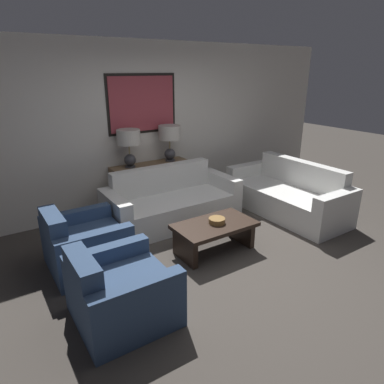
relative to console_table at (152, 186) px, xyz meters
name	(u,v)px	position (x,y,z in m)	size (l,w,h in m)	color
ground_plane	(233,264)	(0.00, -2.12, -0.38)	(20.00, 20.00, 0.00)	#3D3833
back_wall	(142,127)	(0.00, 0.27, 0.95)	(7.88, 0.12, 2.65)	beige
console_table	(152,186)	(0.00, 0.00, 0.00)	(1.31, 0.39, 0.77)	brown
table_lamp_left	(129,142)	(-0.36, 0.00, 0.79)	(0.36, 0.36, 0.59)	#333338
table_lamp_right	(169,137)	(0.36, 0.00, 0.79)	(0.36, 0.36, 0.59)	#333338
couch_by_back_wall	(172,204)	(0.00, -0.65, -0.10)	(2.01, 0.86, 0.82)	silver
couch_by_side	(287,196)	(1.75, -1.37, -0.10)	(0.86, 2.01, 0.82)	silver
coffee_table	(215,231)	(0.00, -1.74, -0.11)	(1.02, 0.59, 0.39)	black
decorative_bowl	(217,221)	(0.03, -1.74, 0.03)	(0.21, 0.21, 0.07)	olive
armchair_near_back_wall	(84,245)	(-1.50, -1.19, -0.11)	(0.86, 0.87, 0.75)	navy
armchair_near_camera	(120,293)	(-1.50, -2.28, -0.11)	(0.86, 0.87, 0.75)	navy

